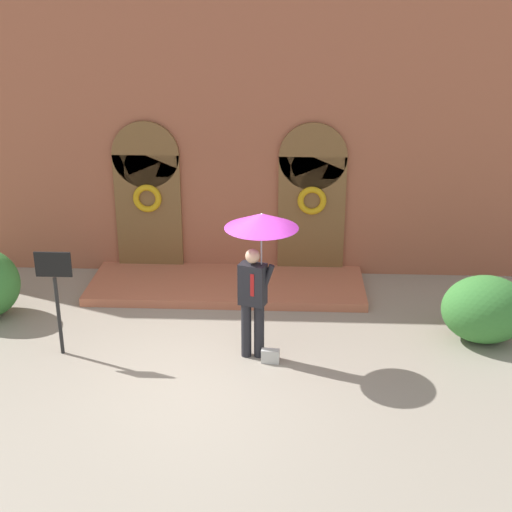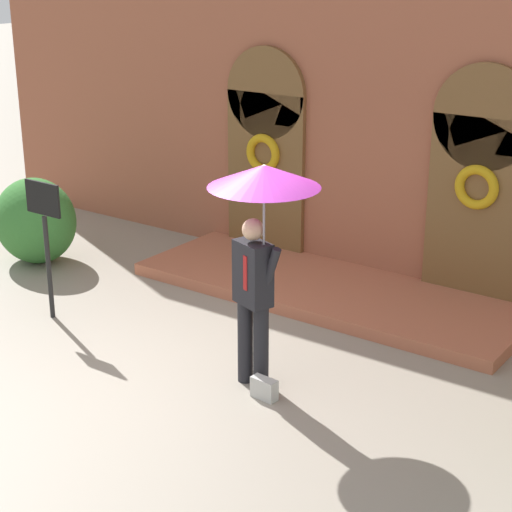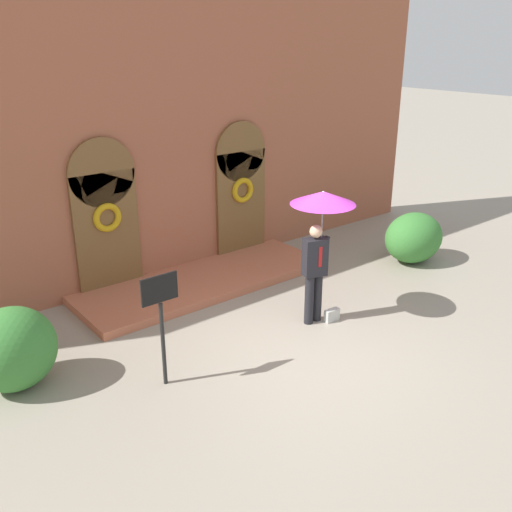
{
  "view_description": "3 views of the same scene",
  "coord_description": "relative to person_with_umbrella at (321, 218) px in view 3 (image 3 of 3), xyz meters",
  "views": [
    {
      "loc": [
        1.14,
        -9.34,
        5.59
      ],
      "look_at": [
        0.64,
        1.34,
        1.37
      ],
      "focal_mm": 50.0,
      "sensor_mm": 36.0,
      "label": 1
    },
    {
      "loc": [
        5.31,
        -5.94,
        4.26
      ],
      "look_at": [
        0.08,
        1.33,
        1.07
      ],
      "focal_mm": 60.0,
      "sensor_mm": 36.0,
      "label": 2
    },
    {
      "loc": [
        -5.78,
        -5.91,
        4.79
      ],
      "look_at": [
        -0.06,
        1.28,
        1.19
      ],
      "focal_mm": 40.0,
      "sensor_mm": 36.0,
      "label": 3
    }
  ],
  "objects": [
    {
      "name": "ground_plane",
      "position": [
        -0.72,
        -0.53,
        -1.91
      ],
      "size": [
        80.0,
        80.0,
        0.0
      ],
      "primitive_type": "plane",
      "color": "gray"
    },
    {
      "name": "building_facade",
      "position": [
        -0.72,
        3.62,
        0.77
      ],
      "size": [
        14.0,
        2.3,
        5.6
      ],
      "color": "#9E563D",
      "rests_on": "ground"
    },
    {
      "name": "person_with_umbrella",
      "position": [
        0.0,
        0.0,
        0.0
      ],
      "size": [
        1.1,
        1.1,
        2.36
      ],
      "color": "black",
      "rests_on": "ground"
    },
    {
      "name": "handbag",
      "position": [
        0.18,
        -0.2,
        -1.8
      ],
      "size": [
        0.29,
        0.14,
        0.22
      ],
      "primitive_type": "cube",
      "rotation": [
        0.0,
        0.0,
        -0.07
      ],
      "color": "#B7B7B2",
      "rests_on": "ground"
    },
    {
      "name": "sign_post",
      "position": [
        -3.12,
        -0.06,
        -0.75
      ],
      "size": [
        0.56,
        0.06,
        1.72
      ],
      "color": "black",
      "rests_on": "ground"
    },
    {
      "name": "shrub_left",
      "position": [
        -4.83,
        1.2,
        -1.29
      ],
      "size": [
        1.24,
        1.09,
        1.24
      ],
      "primitive_type": "ellipsoid",
      "color": "#387A33",
      "rests_on": "ground"
    },
    {
      "name": "shrub_right",
      "position": [
        3.64,
        0.69,
        -1.35
      ],
      "size": [
        1.41,
        1.13,
        1.12
      ],
      "primitive_type": "ellipsoid",
      "color": "#387A33",
      "rests_on": "ground"
    }
  ]
}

